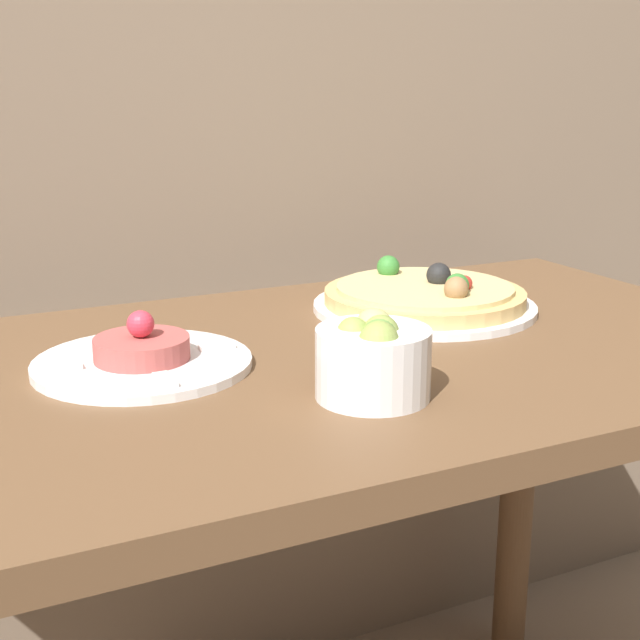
% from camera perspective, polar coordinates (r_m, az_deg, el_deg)
% --- Properties ---
extents(dining_table, '(1.24, 0.65, 0.73)m').
position_cam_1_polar(dining_table, '(1.05, -1.92, -8.33)').
color(dining_table, brown).
rests_on(dining_table, ground_plane).
extents(pizza_plate, '(0.30, 0.30, 0.06)m').
position_cam_1_polar(pizza_plate, '(1.21, 6.73, 1.42)').
color(pizza_plate, white).
rests_on(pizza_plate, dining_table).
extents(tartare_plate, '(0.24, 0.24, 0.06)m').
position_cam_1_polar(tartare_plate, '(0.99, -11.30, -2.37)').
color(tartare_plate, white).
rests_on(tartare_plate, dining_table).
extents(small_bowl, '(0.11, 0.11, 0.08)m').
position_cam_1_polar(small_bowl, '(0.88, 3.43, -2.39)').
color(small_bowl, white).
rests_on(small_bowl, dining_table).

